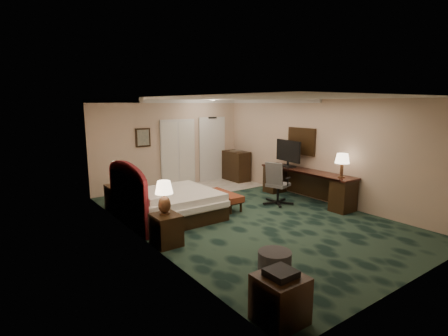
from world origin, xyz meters
TOP-DOWN VIEW (x-y plane):
  - floor at (0.00, 0.00)m, footprint 5.00×7.50m
  - ceiling at (0.00, 0.00)m, footprint 5.00×7.50m
  - wall_back at (0.00, 3.75)m, footprint 5.00×0.00m
  - wall_front at (0.00, -3.75)m, footprint 5.00×0.00m
  - wall_left at (-2.50, 0.00)m, footprint 0.00×7.50m
  - wall_right at (2.50, 0.00)m, footprint 0.00×7.50m
  - crown_molding at (0.00, 0.00)m, footprint 5.00×7.50m
  - tile_patch at (0.90, 2.90)m, footprint 3.20×1.70m
  - headboard at (-2.44, 1.00)m, footprint 0.12×2.00m
  - entry_door at (1.55, 3.72)m, footprint 1.02×0.06m
  - closet_doors at (0.25, 3.71)m, footprint 1.20×0.06m
  - wall_art at (-0.90, 3.71)m, footprint 0.45×0.06m
  - wall_mirror at (2.46, 0.60)m, footprint 0.05×0.95m
  - bed at (-1.44, 0.92)m, footprint 1.93×1.78m
  - nightstand_near at (-2.25, -0.40)m, footprint 0.47×0.53m
  - nightstand_far at (-2.23, 2.24)m, footprint 0.50×0.57m
  - lamp_near at (-2.24, -0.34)m, footprint 0.39×0.39m
  - lamp_far at (-2.20, 2.26)m, footprint 0.33×0.33m
  - bed_bench at (-0.03, 0.85)m, footprint 0.43×1.19m
  - ottoman at (-1.42, -2.40)m, footprint 0.64×0.64m
  - side_table at (-2.20, -3.30)m, footprint 0.54×0.54m
  - desk at (2.17, 0.13)m, footprint 0.62×2.86m
  - tv at (2.15, 0.80)m, footprint 0.20×0.98m
  - desk_lamp at (2.16, -0.97)m, footprint 0.39×0.39m
  - desk_chair at (1.32, 0.32)m, footprint 0.83×0.80m
  - minibar at (2.19, 3.20)m, footprint 0.53×0.95m

SIDE VIEW (x-z plane):
  - floor at x=0.00m, z-range 0.00..0.00m
  - tile_patch at x=0.90m, z-range 0.00..0.01m
  - ottoman at x=-1.42m, z-range 0.00..0.37m
  - bed_bench at x=-0.03m, z-range 0.00..0.40m
  - nightstand_near at x=-2.25m, z-range 0.00..0.58m
  - side_table at x=-2.20m, z-range 0.00..0.59m
  - bed at x=-1.44m, z-range 0.00..0.61m
  - nightstand_far at x=-2.23m, z-range 0.00..0.63m
  - desk at x=2.17m, z-range 0.00..0.83m
  - minibar at x=2.19m, z-range 0.00..1.00m
  - desk_chair at x=1.32m, z-range 0.00..1.13m
  - headboard at x=-2.44m, z-range 0.00..1.40m
  - lamp_near at x=-2.24m, z-range 0.58..1.20m
  - lamp_far at x=-2.20m, z-range 0.63..1.21m
  - entry_door at x=1.55m, z-range -0.04..2.14m
  - closet_doors at x=0.25m, z-range 0.00..2.10m
  - desk_lamp at x=2.16m, z-range 0.83..1.42m
  - tv at x=2.15m, z-range 0.83..1.58m
  - wall_back at x=0.00m, z-range 0.00..2.70m
  - wall_front at x=0.00m, z-range 0.00..2.70m
  - wall_left at x=-2.50m, z-range 0.00..2.70m
  - wall_right at x=2.50m, z-range 0.00..2.70m
  - wall_mirror at x=2.46m, z-range 1.18..1.93m
  - wall_art at x=-0.90m, z-range 1.33..1.88m
  - crown_molding at x=0.00m, z-range 2.60..2.70m
  - ceiling at x=0.00m, z-range 2.70..2.70m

